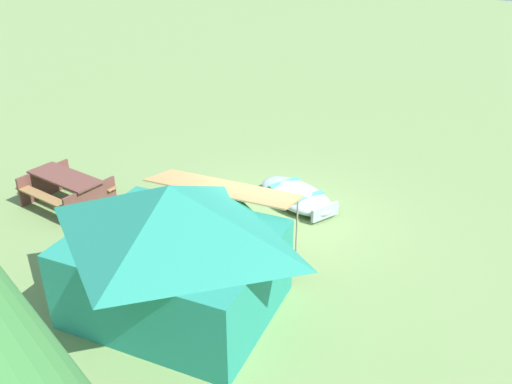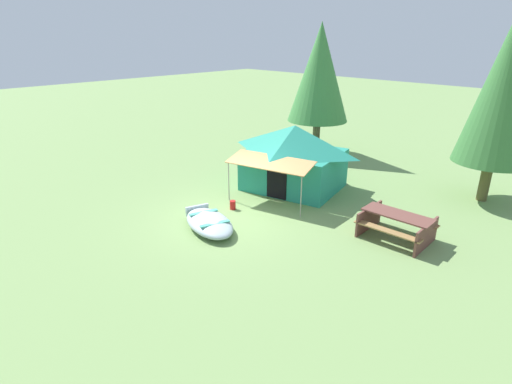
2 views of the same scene
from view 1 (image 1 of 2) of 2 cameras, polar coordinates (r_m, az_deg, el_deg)
ground_plane at (r=12.05m, az=2.41°, el=-3.33°), size 80.00×80.00×0.00m
beached_rowboat at (r=12.81m, az=4.26°, el=-0.35°), size 2.48×1.79×0.41m
canvas_cabin_tent at (r=9.06m, az=-8.66°, el=-5.77°), size 4.07×4.40×2.37m
picnic_table at (r=13.32m, az=-19.36°, el=0.51°), size 1.94×1.47×0.76m
cooler_box at (r=10.20m, az=-3.45°, el=-8.59°), size 0.58×0.49×0.31m
fuel_can at (r=11.47m, az=2.63°, el=-4.17°), size 0.26×0.26×0.30m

